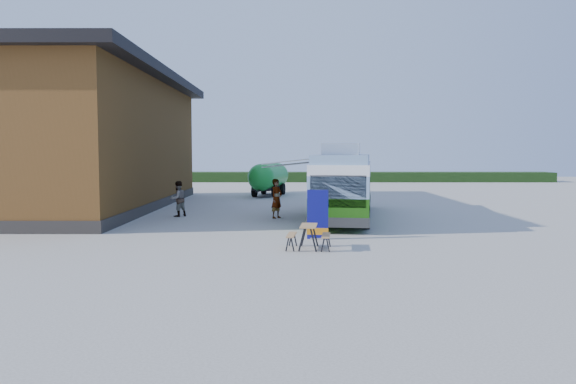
{
  "coord_description": "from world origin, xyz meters",
  "views": [
    {
      "loc": [
        0.66,
        -20.92,
        3.07
      ],
      "look_at": [
        0.56,
        2.69,
        1.4
      ],
      "focal_mm": 35.0,
      "sensor_mm": 36.0,
      "label": 1
    }
  ],
  "objects_px": {
    "bus": "(345,183)",
    "banner": "(318,219)",
    "picnic_table": "(309,231)",
    "person_b": "(178,199)",
    "person_a": "(277,199)",
    "slurry_tanker": "(269,177)"
  },
  "relations": [
    {
      "from": "picnic_table",
      "to": "slurry_tanker",
      "type": "height_order",
      "value": "slurry_tanker"
    },
    {
      "from": "bus",
      "to": "picnic_table",
      "type": "height_order",
      "value": "bus"
    },
    {
      "from": "person_a",
      "to": "slurry_tanker",
      "type": "xyz_separation_m",
      "value": [
        -0.88,
        13.72,
        0.41
      ]
    },
    {
      "from": "picnic_table",
      "to": "person_a",
      "type": "bearing_deg",
      "value": 103.95
    },
    {
      "from": "banner",
      "to": "bus",
      "type": "bearing_deg",
      "value": 84.43
    },
    {
      "from": "banner",
      "to": "person_a",
      "type": "distance_m",
      "value": 6.58
    },
    {
      "from": "bus",
      "to": "banner",
      "type": "bearing_deg",
      "value": -95.57
    },
    {
      "from": "bus",
      "to": "picnic_table",
      "type": "distance_m",
      "value": 8.76
    },
    {
      "from": "bus",
      "to": "person_b",
      "type": "xyz_separation_m",
      "value": [
        -7.94,
        0.58,
        -0.79
      ]
    },
    {
      "from": "picnic_table",
      "to": "slurry_tanker",
      "type": "xyz_separation_m",
      "value": [
        -2.1,
        22.12,
        0.75
      ]
    },
    {
      "from": "slurry_tanker",
      "to": "bus",
      "type": "bearing_deg",
      "value": -60.91
    },
    {
      "from": "picnic_table",
      "to": "person_a",
      "type": "relative_size",
      "value": 0.79
    },
    {
      "from": "person_b",
      "to": "slurry_tanker",
      "type": "xyz_separation_m",
      "value": [
        3.86,
        13.07,
        0.47
      ]
    },
    {
      "from": "banner",
      "to": "picnic_table",
      "type": "distance_m",
      "value": 2.06
    },
    {
      "from": "picnic_table",
      "to": "person_b",
      "type": "height_order",
      "value": "person_b"
    },
    {
      "from": "bus",
      "to": "banner",
      "type": "height_order",
      "value": "bus"
    },
    {
      "from": "bus",
      "to": "banner",
      "type": "distance_m",
      "value": 6.71
    },
    {
      "from": "bus",
      "to": "banner",
      "type": "xyz_separation_m",
      "value": [
        -1.59,
        -6.45,
        -0.92
      ]
    },
    {
      "from": "picnic_table",
      "to": "person_b",
      "type": "bearing_deg",
      "value": 129.06
    },
    {
      "from": "person_a",
      "to": "slurry_tanker",
      "type": "distance_m",
      "value": 13.75
    },
    {
      "from": "bus",
      "to": "picnic_table",
      "type": "bearing_deg",
      "value": -94.83
    },
    {
      "from": "bus",
      "to": "slurry_tanker",
      "type": "xyz_separation_m",
      "value": [
        -4.07,
        13.65,
        -0.31
      ]
    }
  ]
}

